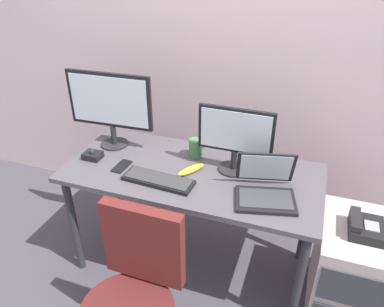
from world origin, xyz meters
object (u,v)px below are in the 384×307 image
object	(u,v)px
desk_phone	(365,227)
trackball_mouse	(93,155)
keyboard	(158,180)
cell_phone	(122,166)
monitor_side	(235,136)
laptop	(265,188)
monitor_main	(110,104)
banana	(191,170)
file_cabinet	(352,272)
coffee_mug	(196,148)

from	to	relation	value
desk_phone	trackball_mouse	bearing A→B (deg)	-179.85
keyboard	cell_phone	size ratio (longest dim) A/B	2.94
trackball_mouse	monitor_side	bearing A→B (deg)	10.67
keyboard	cell_phone	xyz separation A→B (m)	(-0.27, 0.07, -0.01)
desk_phone	laptop	world-z (taller)	laptop
monitor_main	monitor_side	size ratio (longest dim) A/B	1.29
trackball_mouse	cell_phone	distance (m)	0.22
monitor_side	cell_phone	distance (m)	0.71
monitor_main	banana	size ratio (longest dim) A/B	2.96
laptop	banana	world-z (taller)	laptop
banana	file_cabinet	bearing A→B (deg)	-1.64
cell_phone	coffee_mug	bearing A→B (deg)	38.14
file_cabinet	monitor_main	xyz separation A→B (m)	(-1.57, 0.18, 0.74)
cell_phone	trackball_mouse	bearing A→B (deg)	175.09
keyboard	banana	world-z (taller)	banana
monitor_main	trackball_mouse	distance (m)	0.34
desk_phone	monitor_side	xyz separation A→B (m)	(-0.74, 0.16, 0.33)
laptop	trackball_mouse	distance (m)	1.08
laptop	desk_phone	bearing A→B (deg)	3.93
monitor_side	cell_phone	world-z (taller)	monitor_side
banana	cell_phone	bearing A→B (deg)	-169.33
monitor_main	desk_phone	bearing A→B (deg)	-7.10
monitor_main	trackball_mouse	world-z (taller)	monitor_main
keyboard	monitor_main	bearing A→B (deg)	146.40
desk_phone	coffee_mug	distance (m)	1.05
trackball_mouse	coffee_mug	world-z (taller)	coffee_mug
monitor_side	trackball_mouse	bearing A→B (deg)	-169.33
desk_phone	coffee_mug	world-z (taller)	coffee_mug
trackball_mouse	banana	size ratio (longest dim) A/B	0.58
file_cabinet	coffee_mug	bearing A→B (deg)	167.87
keyboard	banana	distance (m)	0.21
keyboard	desk_phone	bearing A→B (deg)	5.41
laptop	coffee_mug	distance (m)	0.55
monitor_main	cell_phone	xyz separation A→B (m)	(0.18, -0.23, -0.29)
monitor_side	laptop	xyz separation A→B (m)	(0.22, -0.19, -0.18)
file_cabinet	monitor_side	xyz separation A→B (m)	(-0.75, 0.14, 0.67)
monitor_main	keyboard	size ratio (longest dim) A/B	1.35
file_cabinet	banana	xyz separation A→B (m)	(-0.98, 0.03, 0.46)
monitor_side	coffee_mug	bearing A→B (deg)	163.75
keyboard	trackball_mouse	size ratio (longest dim) A/B	3.79
file_cabinet	keyboard	world-z (taller)	keyboard
file_cabinet	banana	bearing A→B (deg)	178.36
trackball_mouse	coffee_mug	size ratio (longest dim) A/B	0.92
desk_phone	coffee_mug	xyz separation A→B (m)	(-1.01, 0.23, 0.16)
trackball_mouse	coffee_mug	distance (m)	0.65
file_cabinet	laptop	distance (m)	0.73
trackball_mouse	banana	world-z (taller)	trackball_mouse
file_cabinet	coffee_mug	xyz separation A→B (m)	(-1.01, 0.22, 0.50)
file_cabinet	desk_phone	bearing A→B (deg)	-116.78
monitor_main	keyboard	world-z (taller)	monitor_main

